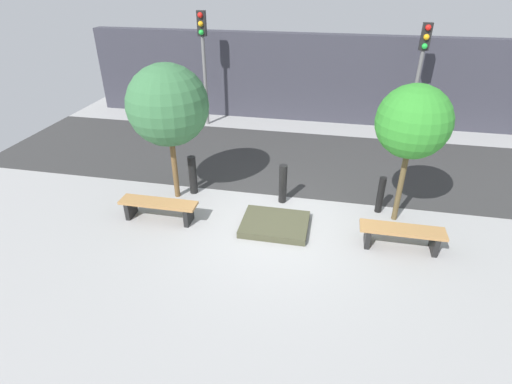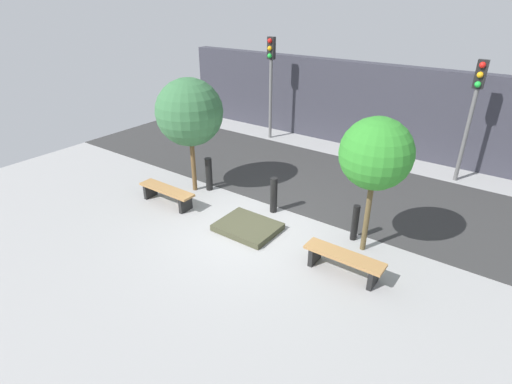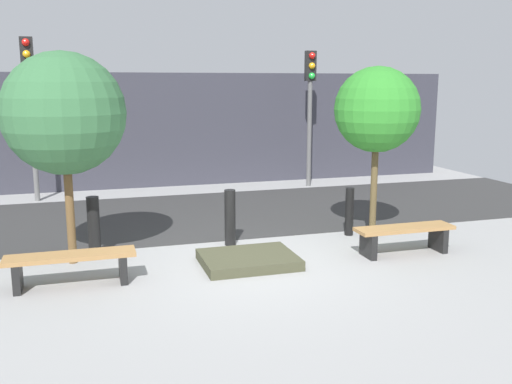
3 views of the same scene
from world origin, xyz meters
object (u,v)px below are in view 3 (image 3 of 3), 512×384
object	(u,v)px
bench_right	(404,234)
tree_behind_left_bench	(64,114)
bench_left	(71,263)
traffic_light_west	(29,90)
tree_behind_right_bench	(377,110)
bollard_far_left	(94,227)
planter_bed	(248,260)
traffic_light_mid_west	(310,94)
bollard_left	(230,218)
bollard_center	(349,212)

from	to	relation	value
bench_right	tree_behind_left_bench	size ratio (longest dim) A/B	0.51
bench_left	traffic_light_west	size ratio (longest dim) A/B	0.46
bench_left	tree_behind_right_bench	size ratio (longest dim) A/B	0.57
bollard_far_left	planter_bed	bearing A→B (deg)	-26.68
planter_bed	traffic_light_mid_west	size ratio (longest dim) A/B	0.40
bollard_far_left	bench_right	bearing A→B (deg)	-15.36
bollard_far_left	traffic_light_west	size ratio (longest dim) A/B	0.26
tree_behind_right_bench	traffic_light_mid_west	xyz separation A→B (m)	(0.87, 5.23, 0.19)
bollard_left	traffic_light_mid_west	distance (m)	6.39
tree_behind_left_bench	bollard_far_left	size ratio (longest dim) A/B	3.29
planter_bed	bollard_center	size ratio (longest dim) A/B	1.62
bench_left	bollard_center	distance (m)	5.06
bench_right	bench_left	bearing A→B (deg)	179.88
bench_left	bollard_center	bearing A→B (deg)	15.48
bollard_left	traffic_light_mid_west	world-z (taller)	traffic_light_mid_west
tree_behind_right_bench	bollard_center	size ratio (longest dim) A/B	3.45
tree_behind_left_bench	bench_left	bearing A→B (deg)	-90.00
tree_behind_left_bench	traffic_light_west	size ratio (longest dim) A/B	0.85
bollard_left	bollard_center	xyz separation A→B (m)	(2.27, 0.00, -0.04)
traffic_light_west	traffic_light_mid_west	bearing A→B (deg)	-0.00
bench_left	traffic_light_mid_west	bearing A→B (deg)	46.13
traffic_light_mid_west	planter_bed	bearing A→B (deg)	-119.68
traffic_light_mid_west	tree_behind_left_bench	bearing A→B (deg)	-139.37
bollard_left	tree_behind_right_bench	bearing A→B (deg)	-5.65
bench_left	bollard_far_left	world-z (taller)	bollard_far_left
tree_behind_left_bench	bollard_left	world-z (taller)	tree_behind_left_bench
bollard_center	tree_behind_left_bench	bearing A→B (deg)	-176.97
bollard_far_left	traffic_light_west	distance (m)	5.54
bench_right	tree_behind_left_bench	xyz separation A→B (m)	(-5.22, 1.08, 1.99)
tree_behind_right_bench	traffic_light_west	distance (m)	8.04
tree_behind_right_bench	traffic_light_west	world-z (taller)	traffic_light_west
bollard_far_left	tree_behind_right_bench	bearing A→B (deg)	-3.03
tree_behind_left_bench	bollard_left	distance (m)	3.20
tree_behind_left_bench	traffic_light_mid_west	xyz separation A→B (m)	(6.09, 5.23, 0.17)
tree_behind_right_bench	bollard_left	size ratio (longest dim) A/B	3.14
planter_bed	bollard_left	world-z (taller)	bollard_left
bench_right	traffic_light_west	bearing A→B (deg)	133.87
traffic_light_west	traffic_light_mid_west	size ratio (longest dim) A/B	1.06
bollard_left	traffic_light_west	distance (m)	6.43
bollard_center	traffic_light_mid_west	bearing A→B (deg)	76.28
tree_behind_right_bench	bollard_left	distance (m)	3.19
bench_left	tree_behind_left_bench	size ratio (longest dim) A/B	0.54
bollard_center	traffic_light_west	xyz separation A→B (m)	(-5.75, 4.97, 2.18)
bench_right	bollard_far_left	bearing A→B (deg)	164.52
tree_behind_left_bench	bollard_far_left	xyz separation A→B (m)	(0.34, 0.26, -1.83)
bench_right	traffic_light_mid_west	xyz separation A→B (m)	(0.87, 6.31, 2.16)
bench_right	traffic_light_mid_west	size ratio (longest dim) A/B	0.46
bench_left	traffic_light_mid_west	xyz separation A→B (m)	(6.09, 6.31, 2.16)
traffic_light_mid_west	bollard_center	bearing A→B (deg)	-103.72
tree_behind_right_bench	traffic_light_mid_west	size ratio (longest dim) A/B	0.85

